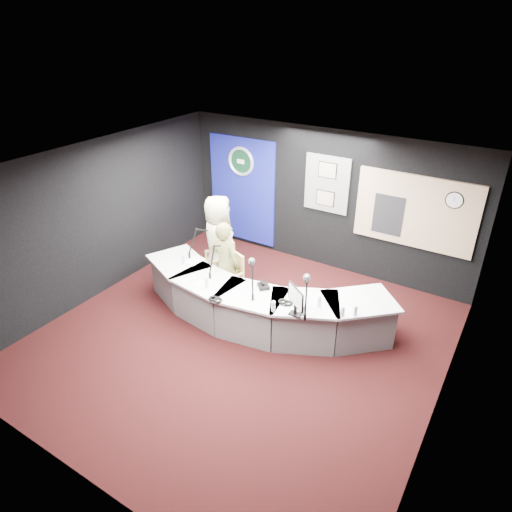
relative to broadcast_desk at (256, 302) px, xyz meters
The scene contains 33 objects.
ground 0.67m from the broadcast_desk, 84.81° to the right, with size 6.00×6.00×0.00m, color black.
ceiling 2.49m from the broadcast_desk, 84.81° to the right, with size 6.00×6.00×0.02m, color silver.
wall_back 2.66m from the broadcast_desk, 88.83° to the left, with size 6.00×0.02×2.80m, color black.
wall_front 3.70m from the broadcast_desk, 89.19° to the right, with size 6.00×0.02×2.80m, color black.
wall_left 3.17m from the broadcast_desk, 169.44° to the right, with size 0.02×6.00×2.80m, color black.
wall_right 3.26m from the broadcast_desk, 10.22° to the right, with size 0.02×6.00×2.80m, color black.
broadcast_desk is the anchor object (origin of this frame).
backdrop_panel 3.17m from the broadcast_desk, 127.40° to the left, with size 1.60×0.05×2.30m, color navy.
agency_seal 3.38m from the broadcast_desk, 127.86° to the left, with size 0.63×0.63×0.07m, color silver.
seal_center 3.38m from the broadcast_desk, 127.80° to the left, with size 0.48×0.48×0.01m, color #0E341E.
pinboard 2.79m from the broadcast_desk, 87.63° to the left, with size 0.90×0.04×1.10m, color slate.
framed_photo_upper 2.91m from the broadcast_desk, 87.60° to the left, with size 0.34×0.02×0.27m, color gray.
framed_photo_lower 2.63m from the broadcast_desk, 87.60° to the left, with size 0.34×0.02×0.27m, color gray.
booth_window_frame 3.24m from the broadcast_desk, 53.36° to the left, with size 2.12×0.06×1.32m, color tan.
booth_glow 3.23m from the broadcast_desk, 53.24° to the left, with size 2.00×0.02×1.20m, color beige.
equipment_rack 2.93m from the broadcast_desk, 60.54° to the left, with size 0.55×0.02×0.75m, color black.
wall_clock 3.71m from the broadcast_desk, 44.88° to the left, with size 0.28×0.28×0.01m, color white.
armchair_left 1.39m from the broadcast_desk, 151.61° to the left, with size 0.56×0.56×1.00m, color tan, non-canonical shape.
armchair_right 0.80m from the broadcast_desk, 164.27° to the left, with size 0.57×0.57×1.01m, color tan, non-canonical shape.
draped_jacket 1.65m from the broadcast_desk, 148.48° to the left, with size 0.50×0.10×0.70m, color gray.
person_man 1.48m from the broadcast_desk, 151.61° to the left, with size 0.88×0.57×1.81m, color beige.
person_woman 0.89m from the broadcast_desk, 164.27° to the left, with size 0.58×0.38×1.58m, color olive.
computer_monitor 1.26m from the broadcast_desk, 24.57° to the right, with size 0.45×0.03×0.31m, color black.
desk_phone 0.44m from the broadcast_desk, 14.06° to the right, with size 0.20×0.16×0.05m, color black.
headphones_near 0.84m from the broadcast_desk, 20.30° to the right, with size 0.20×0.20×0.03m, color black.
headphones_far 0.89m from the broadcast_desk, 109.21° to the right, with size 0.22×0.22×0.04m, color black.
paper_stack 1.39m from the broadcast_desk, behind, with size 0.23×0.33×0.00m, color white.
notepad 0.93m from the broadcast_desk, 148.14° to the right, with size 0.21×0.30×0.00m, color white.
boom_mic_a 1.57m from the broadcast_desk, 163.77° to the left, with size 0.34×0.70×0.60m, color black, non-canonical shape.
boom_mic_b 1.01m from the broadcast_desk, behind, with size 0.18×0.74×0.60m, color black, non-canonical shape.
boom_mic_c 0.70m from the broadcast_desk, 74.99° to the right, with size 0.46×0.64×0.60m, color black, non-canonical shape.
boom_mic_d 1.22m from the broadcast_desk, 11.12° to the right, with size 0.39×0.68×0.60m, color black, non-canonical shape.
water_bottles 0.55m from the broadcast_desk, 62.71° to the right, with size 3.19×0.59×0.18m, color silver, non-canonical shape.
Camera 1 is at (3.31, -4.83, 4.64)m, focal length 32.00 mm.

